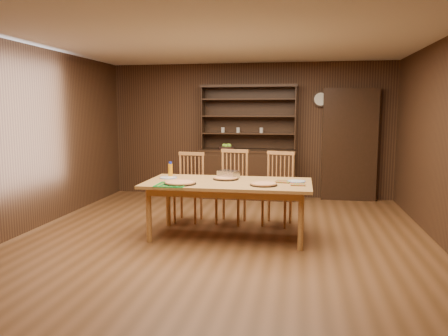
% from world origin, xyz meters
% --- Properties ---
extents(floor, '(6.00, 6.00, 0.00)m').
position_xyz_m(floor, '(0.00, 0.00, 0.00)').
color(floor, brown).
rests_on(floor, ground).
extents(room_shell, '(6.00, 6.00, 6.00)m').
position_xyz_m(room_shell, '(0.00, 0.00, 1.58)').
color(room_shell, beige).
rests_on(room_shell, floor).
extents(china_hutch, '(1.84, 0.52, 2.17)m').
position_xyz_m(china_hutch, '(-0.00, 2.75, 0.60)').
color(china_hutch, black).
rests_on(china_hutch, floor).
extents(doorway, '(1.00, 0.18, 2.10)m').
position_xyz_m(doorway, '(1.90, 2.90, 1.05)').
color(doorway, black).
rests_on(doorway, floor).
extents(wall_clock, '(0.30, 0.05, 0.30)m').
position_xyz_m(wall_clock, '(1.35, 2.96, 1.90)').
color(wall_clock, black).
rests_on(wall_clock, room_shell).
extents(dining_table, '(2.19, 1.10, 0.75)m').
position_xyz_m(dining_table, '(0.06, 0.09, 0.68)').
color(dining_table, '#BE8C42').
rests_on(dining_table, floor).
extents(chair_left, '(0.46, 0.44, 1.05)m').
position_xyz_m(chair_left, '(-0.67, 0.88, 0.56)').
color(chair_left, '#C08441').
rests_on(chair_left, floor).
extents(chair_center, '(0.52, 0.50, 1.10)m').
position_xyz_m(chair_center, '(-0.01, 0.90, 0.59)').
color(chair_center, '#C08441').
rests_on(chair_center, floor).
extents(chair_right, '(0.53, 0.51, 1.08)m').
position_xyz_m(chair_right, '(0.69, 0.90, 0.57)').
color(chair_right, '#C08441').
rests_on(chair_right, floor).
extents(pizza_left, '(0.41, 0.41, 0.04)m').
position_xyz_m(pizza_left, '(-0.51, -0.20, 0.77)').
color(pizza_left, black).
rests_on(pizza_left, dining_table).
extents(pizza_right, '(0.35, 0.35, 0.04)m').
position_xyz_m(pizza_right, '(0.55, -0.12, 0.77)').
color(pizza_right, black).
rests_on(pizza_right, dining_table).
extents(pizza_center, '(0.35, 0.35, 0.04)m').
position_xyz_m(pizza_center, '(-0.00, 0.27, 0.77)').
color(pizza_center, black).
rests_on(pizza_center, dining_table).
extents(cooling_rack, '(0.48, 0.48, 0.02)m').
position_xyz_m(cooling_rack, '(-0.60, -0.30, 0.76)').
color(cooling_rack, '#0B942B').
rests_on(cooling_rack, dining_table).
extents(plate_left, '(0.24, 0.24, 0.02)m').
position_xyz_m(plate_left, '(-0.81, 0.23, 0.76)').
color(plate_left, beige).
rests_on(plate_left, dining_table).
extents(plate_right, '(0.24, 0.24, 0.02)m').
position_xyz_m(plate_right, '(0.96, 0.22, 0.76)').
color(plate_right, beige).
rests_on(plate_right, dining_table).
extents(foil_dish, '(0.32, 0.28, 0.11)m').
position_xyz_m(foil_dish, '(0.01, 0.39, 0.80)').
color(foil_dish, white).
rests_on(foil_dish, dining_table).
extents(juice_bottle, '(0.06, 0.06, 0.22)m').
position_xyz_m(juice_bottle, '(-0.81, 0.34, 0.85)').
color(juice_bottle, orange).
rests_on(juice_bottle, dining_table).
extents(pot_holder_a, '(0.19, 0.19, 0.01)m').
position_xyz_m(pot_holder_a, '(0.98, -0.01, 0.76)').
color(pot_holder_a, '#AF1419').
rests_on(pot_holder_a, dining_table).
extents(pot_holder_b, '(0.22, 0.22, 0.01)m').
position_xyz_m(pot_holder_b, '(0.78, 0.18, 0.76)').
color(pot_holder_b, '#AF1419').
rests_on(pot_holder_b, dining_table).
extents(fruit_bowl, '(0.30, 0.30, 0.12)m').
position_xyz_m(fruit_bowl, '(-0.40, 2.69, 0.98)').
color(fruit_bowl, black).
rests_on(fruit_bowl, china_hutch).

